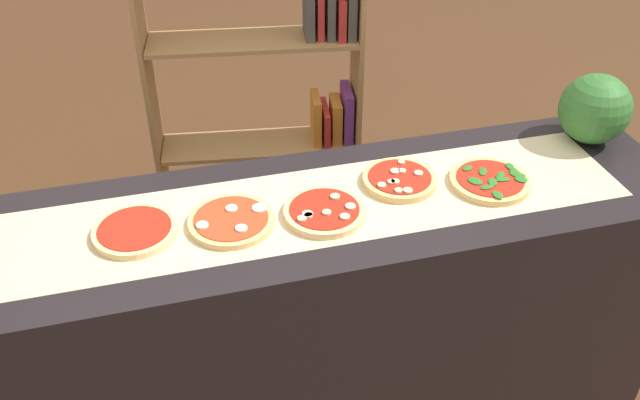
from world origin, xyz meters
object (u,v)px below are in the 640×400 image
object	(u,v)px
pizza_mushroom_2	(324,212)
bookshelf	(283,103)
pizza_mozzarella_1	(231,221)
pizza_mushroom_3	(400,180)
pizza_spinach_4	(490,181)
watermelon	(595,109)
pizza_plain_0	(135,230)

from	to	relation	value
pizza_mushroom_2	bookshelf	size ratio (longest dim) A/B	0.16
pizza_mozzarella_1	pizza_mushroom_3	world-z (taller)	pizza_mushroom_3
pizza_mushroom_2	pizza_mushroom_3	bearing A→B (deg)	20.28
pizza_mushroom_2	pizza_spinach_4	distance (m)	0.53
pizza_mushroom_3	bookshelf	xyz separation A→B (m)	(-0.15, 1.01, -0.23)
pizza_mushroom_3	pizza_mozzarella_1	bearing A→B (deg)	-172.44
pizza_mushroom_2	watermelon	distance (m)	1.00
pizza_mushroom_3	pizza_spinach_4	bearing A→B (deg)	-15.89
pizza_mushroom_2	pizza_mushroom_3	size ratio (longest dim) A/B	1.04
watermelon	pizza_spinach_4	bearing A→B (deg)	-159.93
pizza_plain_0	bookshelf	xyz separation A→B (m)	(0.64, 1.06, -0.23)
pizza_plain_0	pizza_mushroom_3	bearing A→B (deg)	3.20
pizza_mushroom_2	watermelon	bearing A→B (deg)	10.67
pizza_mushroom_2	pizza_spinach_4	bearing A→B (deg)	2.38
pizza_plain_0	pizza_spinach_4	size ratio (longest dim) A/B	0.96
bookshelf	pizza_mushroom_2	bearing A→B (deg)	-95.80
pizza_mushroom_3	watermelon	size ratio (longest dim) A/B	0.98
pizza_mozzarella_1	watermelon	xyz separation A→B (m)	(1.24, 0.16, 0.10)
pizza_plain_0	pizza_mushroom_3	size ratio (longest dim) A/B	1.03
pizza_spinach_4	watermelon	distance (m)	0.48
pizza_spinach_4	pizza_mozzarella_1	bearing A→B (deg)	179.60
pizza_mushroom_2	bookshelf	xyz separation A→B (m)	(0.11, 1.11, -0.23)
pizza_mozzarella_1	pizza_spinach_4	distance (m)	0.80
pizza_mushroom_3	bookshelf	distance (m)	1.05
pizza_mozzarella_1	pizza_spinach_4	bearing A→B (deg)	-0.40
pizza_mushroom_2	bookshelf	distance (m)	1.14
pizza_plain_0	watermelon	size ratio (longest dim) A/B	1.00
watermelon	pizza_mushroom_3	bearing A→B (deg)	-173.14
pizza_mushroom_2	bookshelf	bearing A→B (deg)	84.20
pizza_plain_0	pizza_spinach_4	xyz separation A→B (m)	(1.06, -0.03, 0.00)
pizza_mozzarella_1	pizza_spinach_4	xyz separation A→B (m)	(0.80, -0.01, 0.00)
pizza_plain_0	pizza_spinach_4	world-z (taller)	pizza_spinach_4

